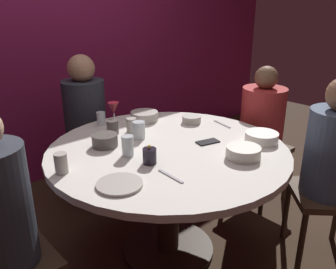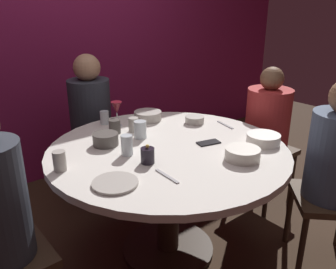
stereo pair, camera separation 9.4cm
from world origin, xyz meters
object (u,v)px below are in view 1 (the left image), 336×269
(cup_beside_wine, at_px, (101,119))
(bowl_serving_large, at_px, (105,140))
(bowl_small_white, at_px, (262,137))
(cup_far_edge, at_px, (61,163))
(wine_glass, at_px, (114,109))
(cup_by_right_diner, at_px, (139,130))
(cell_phone, at_px, (208,142))
(cup_by_left_diner, at_px, (131,125))
(seated_diner_front_right, at_px, (334,153))
(bowl_sauce_side, at_px, (144,116))
(seated_diner_back, at_px, (85,113))
(dinner_plate, at_px, (120,184))
(dining_table, at_px, (168,168))
(cup_center_front, at_px, (128,146))
(seated_diner_right, at_px, (262,120))
(bowl_rice_portion, at_px, (243,152))
(bowl_salad_center, at_px, (191,119))
(candle_holder, at_px, (150,156))
(cup_near_candle, at_px, (113,127))

(cup_beside_wine, bearing_deg, bowl_serving_large, -118.87)
(bowl_small_white, bearing_deg, cup_far_edge, 158.38)
(wine_glass, relative_size, cup_by_right_diner, 1.59)
(cell_phone, relative_size, cup_by_left_diner, 1.48)
(seated_diner_front_right, xyz_separation_m, bowl_sauce_side, (-0.48, 1.17, 0.05))
(seated_diner_back, distance_m, dinner_plate, 1.27)
(wine_glass, distance_m, cell_phone, 0.69)
(seated_diner_front_right, bearing_deg, dining_table, 0.00)
(cup_by_left_diner, height_order, cup_far_edge, cup_far_edge)
(dining_table, height_order, cell_phone, cell_phone)
(wine_glass, xyz_separation_m, cell_phone, (0.26, -0.62, -0.12))
(seated_diner_front_right, bearing_deg, cup_beside_wine, -14.58)
(cup_center_front, height_order, cup_far_edge, cup_center_front)
(seated_diner_right, relative_size, dinner_plate, 5.02)
(seated_diner_back, bearing_deg, seated_diner_right, 45.35)
(seated_diner_right, xyz_separation_m, bowl_rice_portion, (-0.79, -0.39, 0.09))
(seated_diner_back, bearing_deg, cup_by_left_diner, -0.55)
(bowl_salad_center, height_order, cup_by_right_diner, cup_by_right_diner)
(bowl_serving_large, bearing_deg, bowl_sauce_side, 24.90)
(cell_phone, bearing_deg, bowl_rice_portion, -171.14)
(cup_by_left_diner, relative_size, cup_beside_wine, 1.02)
(bowl_salad_center, xyz_separation_m, cup_center_front, (-0.68, -0.16, 0.03))
(dining_table, height_order, cup_center_front, cup_center_front)
(wine_glass, relative_size, bowl_small_white, 0.87)
(dinner_plate, xyz_separation_m, cup_by_right_diner, (0.44, 0.42, 0.05))
(candle_holder, bearing_deg, bowl_small_white, -17.75)
(dining_table, relative_size, bowl_rice_portion, 7.43)
(dining_table, height_order, cup_beside_wine, cup_beside_wine)
(wine_glass, height_order, bowl_small_white, wine_glass)
(candle_holder, height_order, cup_by_right_diner, cup_by_right_diner)
(wine_glass, bearing_deg, cup_center_front, -115.36)
(bowl_rice_portion, bearing_deg, cup_center_front, 134.97)
(cup_near_candle, xyz_separation_m, cup_by_left_diner, (0.11, -0.05, 0.00))
(bowl_rice_portion, distance_m, cup_by_left_diner, 0.78)
(wine_glass, height_order, cup_center_front, wine_glass)
(candle_holder, distance_m, cup_beside_wine, 0.73)
(bowl_sauce_side, bearing_deg, bowl_serving_large, -155.10)
(bowl_salad_center, relative_size, cup_near_candle, 1.45)
(bowl_small_white, bearing_deg, seated_diner_back, 110.31)
(bowl_salad_center, bearing_deg, seated_diner_front_right, -74.02)
(cell_phone, xyz_separation_m, cup_beside_wine, (-0.31, 0.72, 0.04))
(cup_far_edge, bearing_deg, bowl_sauce_side, 24.22)
(bowl_rice_portion, bearing_deg, cup_by_left_diner, 105.74)
(cup_center_front, bearing_deg, bowl_salad_center, 13.39)
(wine_glass, relative_size, cup_near_candle, 1.91)
(bowl_rice_portion, xyz_separation_m, cup_by_left_diner, (-0.21, 0.75, 0.01))
(seated_diner_right, bearing_deg, dining_table, 0.00)
(cup_by_right_diner, bearing_deg, cup_near_candle, 114.60)
(dinner_plate, bearing_deg, candle_holder, 19.73)
(seated_diner_right, bearing_deg, candle_holder, 4.68)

